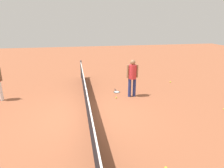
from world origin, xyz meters
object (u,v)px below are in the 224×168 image
Objects in this scene: tennis_racket_near_player at (117,92)px; tennis_ball_near_player at (116,98)px; player_near_side at (132,75)px; tennis_ball_by_net at (166,168)px; tennis_ball_midcourt at (170,82)px; tennis_ball_baseline at (224,109)px.

tennis_racket_near_player is 8.85× the size of tennis_ball_near_player.
player_near_side is 2.91× the size of tennis_racket_near_player.
tennis_ball_by_net is 1.00× the size of tennis_ball_midcourt.
tennis_racket_near_player is 0.83m from tennis_ball_near_player.
tennis_ball_midcourt is (1.62, -2.72, -0.98)m from player_near_side.
tennis_ball_near_player is at bearing 63.32° from tennis_ball_baseline.
tennis_ball_by_net is at bearing 125.04° from tennis_ball_baseline.
tennis_ball_midcourt is (1.73, -3.47, 0.00)m from tennis_ball_near_player.
tennis_ball_baseline is at bearing -126.71° from tennis_racket_near_player.
tennis_ball_near_player is (-0.11, 0.75, -0.98)m from player_near_side.
tennis_ball_by_net is (-4.52, -0.23, 0.00)m from tennis_ball_near_player.
player_near_side is 25.76× the size of tennis_ball_midcourt.
tennis_ball_midcourt is (6.25, -3.24, 0.00)m from tennis_ball_by_net.
tennis_ball_by_net is at bearing -177.02° from tennis_ball_near_player.
tennis_ball_baseline is at bearing -123.34° from player_near_side.
player_near_side is at bearing 56.66° from tennis_ball_baseline.
tennis_ball_baseline is at bearing -173.57° from tennis_ball_midcourt.
tennis_racket_near_player is at bearing 53.29° from tennis_ball_baseline.
player_near_side is 1.24m from tennis_ball_near_player.
player_near_side reaches higher than tennis_ball_by_net.
tennis_ball_by_net is at bearing -179.52° from tennis_racket_near_player.
tennis_ball_near_player is 1.00× the size of tennis_ball_baseline.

